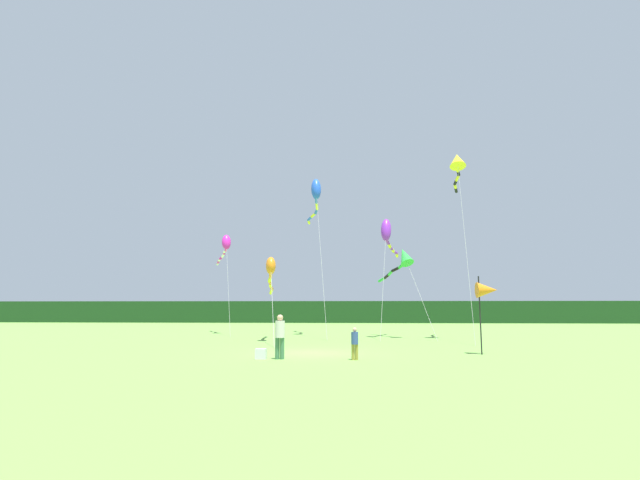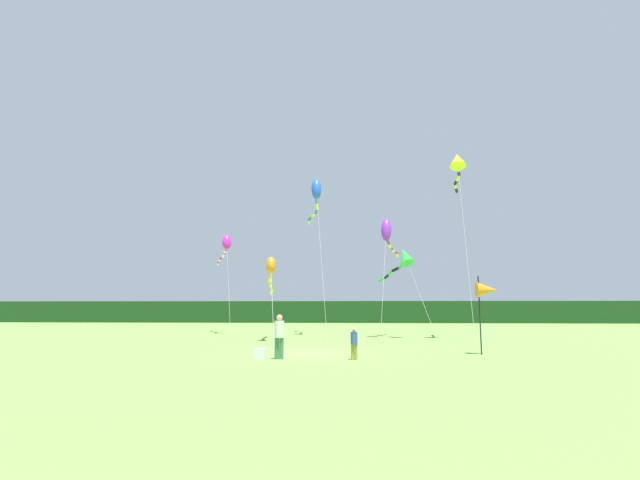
% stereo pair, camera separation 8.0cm
% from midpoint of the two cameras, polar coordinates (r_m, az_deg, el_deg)
% --- Properties ---
extents(ground_plane, '(120.00, 120.00, 0.00)m').
position_cam_midpoint_polar(ground_plane, '(22.46, -0.93, -13.17)').
color(ground_plane, '#6B9E42').
extents(distant_treeline, '(108.00, 2.22, 2.95)m').
position_cam_midpoint_polar(distant_treeline, '(67.32, 2.24, -8.46)').
color(distant_treeline, '#193D19').
rests_on(distant_treeline, ground).
extents(person_adult, '(0.39, 0.39, 1.76)m').
position_cam_midpoint_polar(person_adult, '(19.80, -4.70, -10.99)').
color(person_adult, '#3F724C').
rests_on(person_adult, ground).
extents(person_child, '(0.28, 0.28, 1.26)m').
position_cam_midpoint_polar(person_child, '(19.53, 4.16, -11.86)').
color(person_child, olive).
rests_on(person_child, ground).
extents(cooler_box, '(0.43, 0.31, 0.41)m').
position_cam_midpoint_polar(cooler_box, '(19.99, -6.93, -13.16)').
color(cooler_box, silver).
rests_on(cooler_box, ground).
extents(banner_flag_pole, '(0.90, 0.70, 3.43)m').
position_cam_midpoint_polar(banner_flag_pole, '(22.85, 19.11, -5.66)').
color(banner_flag_pole, black).
rests_on(banner_flag_pole, ground).
extents(kite_magenta, '(3.18, 7.11, 7.89)m').
position_cam_midpoint_polar(kite_magenta, '(39.63, -10.99, -0.68)').
color(kite_magenta, '#B2B2B2').
rests_on(kite_magenta, ground).
extents(kite_orange, '(1.80, 8.82, 5.32)m').
position_cam_midpoint_polar(kite_orange, '(30.47, -5.73, -3.54)').
color(kite_orange, '#B2B2B2').
rests_on(kite_orange, ground).
extents(kite_blue, '(2.14, 10.26, 11.87)m').
position_cam_midpoint_polar(kite_blue, '(37.19, -0.42, 5.49)').
color(kite_blue, '#B2B2B2').
rests_on(kite_blue, ground).
extents(kite_yellow, '(1.37, 8.27, 12.42)m').
position_cam_midpoint_polar(kite_yellow, '(34.06, 15.95, 8.71)').
color(kite_yellow, '#B2B2B2').
rests_on(kite_yellow, ground).
extents(kite_green, '(3.23, 6.62, 6.33)m').
position_cam_midpoint_polar(kite_green, '(34.02, 9.82, -2.15)').
color(kite_green, '#B2B2B2').
rests_on(kite_green, ground).
extents(kite_purple, '(1.91, 6.97, 8.28)m').
position_cam_midpoint_polar(kite_purple, '(34.05, 7.98, 0.82)').
color(kite_purple, '#B2B2B2').
rests_on(kite_purple, ground).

